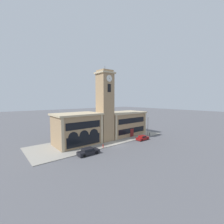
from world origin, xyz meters
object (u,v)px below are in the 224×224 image
Objects in this scene: parked_car_mid at (142,138)px; bollard at (150,134)px; street_lamp at (148,124)px; parked_car_near at (88,151)px; fire_hydrant at (103,146)px.

parked_car_mid is 5.96m from bollard.
street_lamp is (4.64, 1.58, 3.56)m from parked_car_mid.
parked_car_near is at bearing -176.10° from street_lamp.
parked_car_near reaches higher than fire_hydrant.
bollard is at bearing 4.49° from parked_car_near.
bollard is at bearing 0.37° from fire_hydrant.
parked_car_near is at bearing -179.35° from parked_car_mid.
fire_hydrant is (-18.08, -0.07, -3.72)m from street_lamp.
fire_hydrant is (-19.17, -0.12, -0.10)m from bollard.
bollard is at bearing 2.69° from street_lamp.
parked_car_near is 23.53m from street_lamp.
parked_car_mid is at bearing 0.65° from parked_car_near.
bollard is 1.22× the size of fire_hydrant.
street_lamp is at bearing 4.55° from parked_car_near.
parked_car_mid is 0.64× the size of street_lamp.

